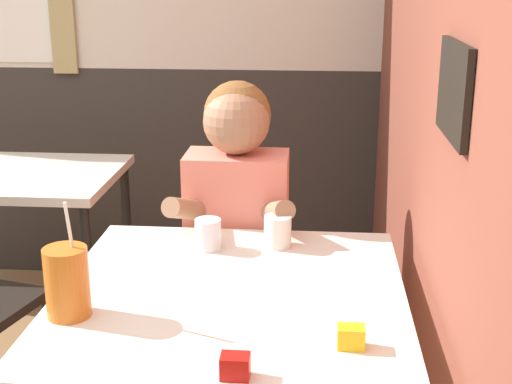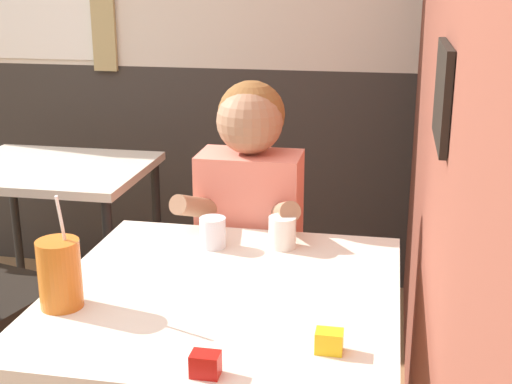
{
  "view_description": "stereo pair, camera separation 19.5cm",
  "coord_description": "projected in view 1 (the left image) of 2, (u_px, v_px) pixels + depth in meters",
  "views": [
    {
      "loc": [
        0.89,
        -1.22,
        1.56
      ],
      "look_at": [
        0.74,
        0.63,
        0.98
      ],
      "focal_mm": 50.0,
      "sensor_mm": 36.0,
      "label": 1
    },
    {
      "loc": [
        1.08,
        -1.2,
        1.56
      ],
      "look_at": [
        0.74,
        0.63,
        0.98
      ],
      "focal_mm": 50.0,
      "sensor_mm": 36.0,
      "label": 2
    }
  ],
  "objects": [
    {
      "name": "glass_center",
      "position": [
        278.0,
        231.0,
        2.13
      ],
      "size": [
        0.08,
        0.08,
        0.1
      ],
      "color": "silver",
      "rests_on": "main_table"
    },
    {
      "name": "condiment_mustard",
      "position": [
        351.0,
        337.0,
        1.56
      ],
      "size": [
        0.06,
        0.04,
        0.05
      ],
      "color": "yellow",
      "rests_on": "main_table"
    },
    {
      "name": "glass_near_pitcher",
      "position": [
        208.0,
        234.0,
        2.11
      ],
      "size": [
        0.08,
        0.08,
        0.09
      ],
      "color": "silver",
      "rests_on": "main_table"
    },
    {
      "name": "background_table",
      "position": [
        21.0,
        194.0,
        2.95
      ],
      "size": [
        0.8,
        0.65,
        0.77
      ],
      "color": "beige",
      "rests_on": "ground_plane"
    },
    {
      "name": "brick_wall_right",
      "position": [
        424.0,
        40.0,
        2.26
      ],
      "size": [
        0.08,
        4.24,
        2.7
      ],
      "color": "brown",
      "rests_on": "ground_plane"
    },
    {
      "name": "main_table",
      "position": [
        231.0,
        316.0,
        1.86
      ],
      "size": [
        0.9,
        0.93,
        0.77
      ],
      "color": "beige",
      "rests_on": "ground_plane"
    },
    {
      "name": "cocktail_pitcher",
      "position": [
        67.0,
        282.0,
        1.69
      ],
      "size": [
        0.11,
        0.11,
        0.29
      ],
      "color": "#C6661E",
      "rests_on": "main_table"
    },
    {
      "name": "condiment_ketchup",
      "position": [
        235.0,
        366.0,
        1.45
      ],
      "size": [
        0.06,
        0.04,
        0.05
      ],
      "color": "#B7140F",
      "rests_on": "main_table"
    },
    {
      "name": "back_wall",
      "position": [
        131.0,
        15.0,
        3.45
      ],
      "size": [
        5.4,
        0.09,
        2.7
      ],
      "color": "beige",
      "rests_on": "ground_plane"
    },
    {
      "name": "person_seated",
      "position": [
        237.0,
        246.0,
        2.44
      ],
      "size": [
        0.42,
        0.42,
        1.22
      ],
      "color": "#EA7F6B",
      "rests_on": "ground_plane"
    }
  ]
}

